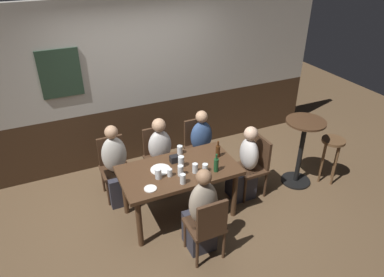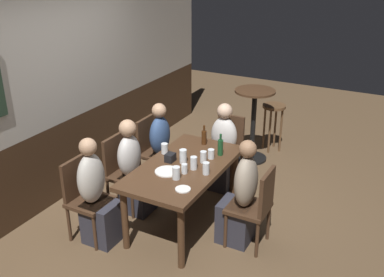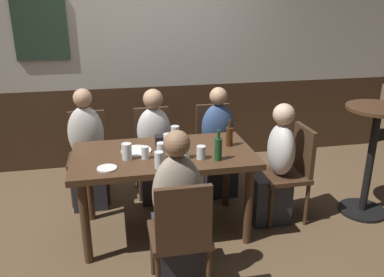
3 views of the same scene
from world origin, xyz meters
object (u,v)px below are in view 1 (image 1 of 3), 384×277
at_px(tumbler_short, 195,169).
at_px(side_bar_table, 301,147).
at_px(beer_glass_half, 181,171).
at_px(bar_stool, 332,149).
at_px(dining_table, 179,175).
at_px(person_head_east, 245,168).
at_px(chair_head_east, 255,163).
at_px(tumbler_water, 181,162).
at_px(person_right_far, 203,151).
at_px(plate_white_large, 161,169).
at_px(person_mid_near, 201,217).
at_px(highball_clear, 180,150).
at_px(condiment_caddy, 174,159).
at_px(chair_right_far, 198,144).
at_px(pint_glass_amber, 170,173).
at_px(plate_white_small, 150,189).
at_px(chair_left_far, 114,164).
at_px(person_left_far, 117,171).
at_px(pint_glass_pale, 205,168).
at_px(pint_glass_stout, 183,179).
at_px(beer_bottle_green, 216,165).
at_px(beer_glass_tall, 158,174).
at_px(beer_bottle_brown, 218,151).
at_px(chair_mid_far, 158,154).
at_px(chair_mid_near, 207,225).

relative_size(tumbler_short, side_bar_table, 0.12).
relative_size(beer_glass_half, bar_stool, 0.19).
distance_m(dining_table, person_head_east, 1.02).
distance_m(chair_head_east, tumbler_water, 1.16).
bearing_deg(person_right_far, beer_glass_half, -131.14).
relative_size(dining_table, side_bar_table, 1.43).
height_order(chair_head_east, plate_white_large, chair_head_east).
distance_m(person_mid_near, highball_clear, 1.04).
distance_m(plate_white_large, condiment_caddy, 0.25).
xyz_separation_m(beer_glass_half, condiment_caddy, (0.04, 0.31, -0.02)).
xyz_separation_m(dining_table, chair_right_far, (0.66, 0.82, -0.15)).
bearing_deg(person_head_east, highball_clear, 158.86).
relative_size(pint_glass_amber, plate_white_small, 0.68).
bearing_deg(chair_left_far, chair_right_far, 0.00).
bearing_deg(dining_table, person_left_far, 135.05).
bearing_deg(person_right_far, pint_glass_pale, -114.32).
height_order(person_head_east, beer_glass_half, person_head_east).
relative_size(beer_glass_half, side_bar_table, 0.13).
xyz_separation_m(pint_glass_amber, pint_glass_stout, (0.09, -0.20, 0.01)).
xyz_separation_m(beer_glass_half, plate_white_large, (-0.19, 0.21, -0.05)).
bearing_deg(beer_bottle_green, tumbler_water, 142.76).
bearing_deg(person_head_east, pint_glass_amber, -175.31).
relative_size(beer_glass_tall, side_bar_table, 0.13).
bearing_deg(chair_right_far, beer_bottle_green, -103.51).
xyz_separation_m(person_left_far, plate_white_small, (0.20, -0.90, 0.26)).
bearing_deg(pint_glass_pale, chair_head_east, 11.79).
height_order(tumbler_water, beer_bottle_brown, beer_bottle_brown).
xyz_separation_m(beer_bottle_green, plate_white_small, (-0.86, -0.00, -0.09)).
relative_size(dining_table, person_right_far, 1.35).
bearing_deg(pint_glass_amber, side_bar_table, 0.63).
distance_m(person_right_far, person_mid_near, 1.47).
height_order(dining_table, plate_white_large, plate_white_large).
bearing_deg(plate_white_large, highball_clear, 34.33).
bearing_deg(chair_mid_far, condiment_caddy, -89.19).
distance_m(beer_glass_half, beer_bottle_brown, 0.64).
bearing_deg(chair_mid_far, plate_white_small, -113.35).
relative_size(tumbler_water, bar_stool, 0.21).
bearing_deg(beer_bottle_brown, pint_glass_stout, -152.07).
bearing_deg(person_right_far, person_mid_near, -116.63).
distance_m(pint_glass_pale, beer_glass_tall, 0.59).
xyz_separation_m(chair_mid_far, highball_clear, (0.15, -0.49, 0.29)).
height_order(chair_mid_near, plate_white_large, chair_mid_near).
height_order(chair_left_far, pint_glass_pale, chair_left_far).
bearing_deg(person_mid_near, pint_glass_pale, 59.49).
distance_m(chair_mid_far, person_right_far, 0.68).
distance_m(chair_right_far, tumbler_water, 1.04).
bearing_deg(beer_bottle_green, chair_mid_far, 110.93).
height_order(chair_left_far, beer_glass_half, chair_left_far).
xyz_separation_m(pint_glass_amber, tumbler_water, (0.21, 0.13, 0.02)).
distance_m(chair_head_east, person_right_far, 0.83).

